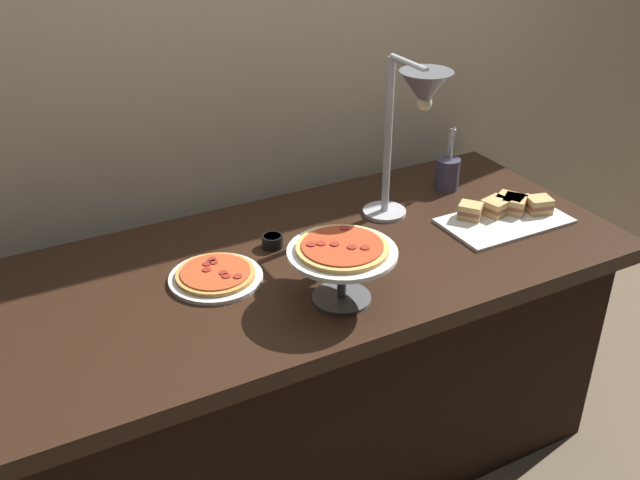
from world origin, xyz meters
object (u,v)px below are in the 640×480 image
at_px(pizza_plate_center, 342,256).
at_px(utensil_holder, 447,173).
at_px(sauce_cup_near, 272,241).
at_px(pizza_plate_front, 216,276).
at_px(heat_lamp, 417,105).
at_px(sandwich_platter, 506,212).

relative_size(pizza_plate_center, utensil_holder, 1.30).
bearing_deg(utensil_holder, sauce_cup_near, -172.73).
distance_m(pizza_plate_front, pizza_plate_center, 0.37).
bearing_deg(utensil_holder, pizza_plate_center, -147.12).
bearing_deg(pizza_plate_front, sauce_cup_near, 23.42).
bearing_deg(heat_lamp, pizza_plate_center, -148.38).
relative_size(pizza_plate_front, pizza_plate_center, 0.91).
relative_size(sauce_cup_near, utensil_holder, 0.29).
xyz_separation_m(pizza_plate_front, utensil_holder, (0.92, 0.18, 0.05)).
height_order(pizza_plate_center, sauce_cup_near, pizza_plate_center).
bearing_deg(sandwich_platter, utensil_holder, 96.38).
relative_size(heat_lamp, pizza_plate_front, 2.00).
relative_size(sandwich_platter, utensil_holder, 1.82).
distance_m(sandwich_platter, sauce_cup_near, 0.76).
relative_size(pizza_plate_center, sauce_cup_near, 4.51).
bearing_deg(sandwich_platter, sauce_cup_near, 166.01).
xyz_separation_m(pizza_plate_center, sauce_cup_near, (-0.04, 0.34, -0.11)).
xyz_separation_m(pizza_plate_center, sandwich_platter, (0.69, 0.15, -0.11)).
relative_size(sandwich_platter, sauce_cup_near, 6.33).
height_order(pizza_plate_center, sandwich_platter, pizza_plate_center).
distance_m(heat_lamp, pizza_plate_front, 0.74).
xyz_separation_m(sandwich_platter, sauce_cup_near, (-0.73, 0.18, -0.00)).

